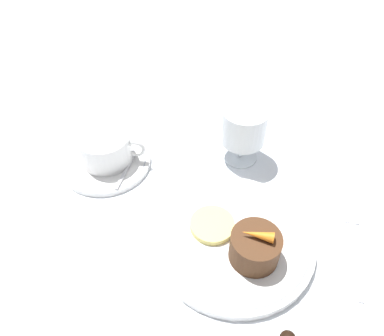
{
  "coord_description": "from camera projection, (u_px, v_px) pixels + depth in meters",
  "views": [
    {
      "loc": [
        -0.0,
        -0.34,
        0.48
      ],
      "look_at": [
        -0.04,
        0.09,
        0.04
      ],
      "focal_mm": 35.0,
      "sensor_mm": 36.0,
      "label": 1
    }
  ],
  "objects": [
    {
      "name": "saucer",
      "position": [
        107.0,
        162.0,
        0.67
      ],
      "size": [
        0.16,
        0.16,
        0.01
      ],
      "color": "white",
      "rests_on": "ground_plane"
    },
    {
      "name": "wine_glass",
      "position": [
        244.0,
        128.0,
        0.64
      ],
      "size": [
        0.08,
        0.08,
        0.11
      ],
      "color": "silver",
      "rests_on": "ground_plane"
    },
    {
      "name": "coffee_cup",
      "position": [
        106.0,
        147.0,
        0.65
      ],
      "size": [
        0.12,
        0.09,
        0.05
      ],
      "color": "white",
      "rests_on": "saucer"
    },
    {
      "name": "dinner_plate",
      "position": [
        235.0,
        239.0,
        0.56
      ],
      "size": [
        0.24,
        0.24,
        0.01
      ],
      "color": "white",
      "rests_on": "ground_plane"
    },
    {
      "name": "dessert_cake",
      "position": [
        256.0,
        247.0,
        0.51
      ],
      "size": [
        0.07,
        0.07,
        0.05
      ],
      "color": "#4C2D19",
      "rests_on": "dinner_plate"
    },
    {
      "name": "pineapple_slice",
      "position": [
        211.0,
        225.0,
        0.56
      ],
      "size": [
        0.07,
        0.07,
        0.01
      ],
      "color": "#EFE075",
      "rests_on": "dinner_plate"
    },
    {
      "name": "ground_plane",
      "position": [
        213.0,
        227.0,
        0.58
      ],
      "size": [
        3.0,
        3.0,
        0.0
      ],
      "primitive_type": "plane",
      "color": "white"
    },
    {
      "name": "spoon",
      "position": [
        131.0,
        163.0,
        0.66
      ],
      "size": [
        0.03,
        0.1,
        0.0
      ],
      "color": "silver",
      "rests_on": "saucer"
    },
    {
      "name": "fork",
      "position": [
        355.0,
        233.0,
        0.57
      ],
      "size": [
        0.03,
        0.18,
        0.01
      ],
      "color": "silver",
      "rests_on": "ground_plane"
    },
    {
      "name": "carrot_garnish",
      "position": [
        259.0,
        235.0,
        0.49
      ],
      "size": [
        0.04,
        0.02,
        0.01
      ],
      "color": "orange",
      "rests_on": "dessert_cake"
    }
  ]
}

